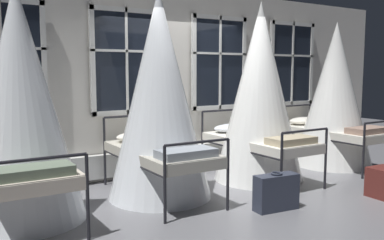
% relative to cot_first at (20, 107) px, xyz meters
% --- Properties ---
extents(ground, '(19.73, 19.73, 0.00)m').
position_rel_cot_first_xyz_m(ground, '(2.64, -0.06, -1.29)').
color(ground, slate).
extents(back_wall_with_windows, '(9.96, 0.10, 3.05)m').
position_rel_cot_first_xyz_m(back_wall_with_windows, '(2.64, 1.22, 0.23)').
color(back_wall_with_windows, silver).
rests_on(back_wall_with_windows, ground).
extents(window_bank, '(6.44, 0.10, 2.57)m').
position_rel_cot_first_xyz_m(window_bank, '(2.64, 1.10, -0.21)').
color(window_bank, black).
rests_on(window_bank, ground).
extents(cot_first, '(1.38, 1.94, 2.67)m').
position_rel_cot_first_xyz_m(cot_first, '(0.00, 0.00, 0.00)').
color(cot_first, black).
rests_on(cot_first, ground).
extents(cot_second, '(1.38, 1.94, 2.75)m').
position_rel_cot_first_xyz_m(cot_second, '(1.73, -0.01, 0.04)').
color(cot_second, black).
rests_on(cot_second, ground).
extents(cot_third, '(1.38, 1.93, 2.74)m').
position_rel_cot_first_xyz_m(cot_third, '(3.48, -0.01, 0.04)').
color(cot_third, black).
rests_on(cot_third, ground).
extents(cot_fourth, '(1.38, 1.93, 2.55)m').
position_rel_cot_first_xyz_m(cot_fourth, '(5.31, 0.07, -0.05)').
color(cot_fourth, black).
rests_on(cot_fourth, ground).
extents(suitcase_dark, '(0.58, 0.27, 0.47)m').
position_rel_cot_first_xyz_m(suitcase_dark, '(2.67, -1.27, -1.07)').
color(suitcase_dark, '#2D3342').
rests_on(suitcase_dark, ground).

